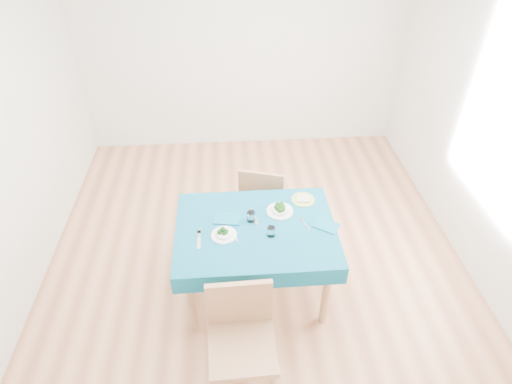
{
  "coord_description": "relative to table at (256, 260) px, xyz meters",
  "views": [
    {
      "loc": [
        -0.21,
        -2.87,
        3.09
      ],
      "look_at": [
        0.0,
        0.0,
        0.85
      ],
      "focal_mm": 30.0,
      "sensor_mm": 36.0,
      "label": 1
    }
  ],
  "objects": [
    {
      "name": "room_shell",
      "position": [
        0.03,
        0.35,
        0.97
      ],
      "size": [
        4.02,
        4.52,
        2.73
      ],
      "color": "#A56744",
      "rests_on": "ground"
    },
    {
      "name": "chair_far",
      "position": [
        0.15,
        0.81,
        0.15
      ],
      "size": [
        0.54,
        0.56,
        1.06
      ],
      "primitive_type": "cube",
      "rotation": [
        0.0,
        0.0,
        2.86
      ],
      "color": "#946945",
      "rests_on": "ground"
    },
    {
      "name": "knife_far",
      "position": [
        0.4,
        0.02,
        0.38
      ],
      "size": [
        0.07,
        0.18,
        0.0
      ],
      "primitive_type": "cube",
      "rotation": [
        0.0,
        0.0,
        0.32
      ],
      "color": "silver",
      "rests_on": "table"
    },
    {
      "name": "fork_far",
      "position": [
        0.0,
        0.13,
        0.38
      ],
      "size": [
        0.06,
        0.2,
        0.0
      ],
      "primitive_type": "cube",
      "rotation": [
        0.0,
        0.0,
        0.15
      ],
      "color": "silver",
      "rests_on": "table"
    },
    {
      "name": "napkin_far",
      "position": [
        0.57,
        -0.02,
        0.38
      ],
      "size": [
        0.24,
        0.22,
        0.01
      ],
      "primitive_type": "cube",
      "rotation": [
        0.0,
        0.0,
        -0.57
      ],
      "color": "#0E5A79",
      "rests_on": "table"
    },
    {
      "name": "tumbler_side",
      "position": [
        0.11,
        -0.1,
        0.42
      ],
      "size": [
        0.06,
        0.06,
        0.08
      ],
      "primitive_type": "cylinder",
      "color": "white",
      "rests_on": "table"
    },
    {
      "name": "table",
      "position": [
        0.0,
        0.0,
        0.0
      ],
      "size": [
        1.28,
        0.97,
        0.76
      ],
      "primitive_type": "cube",
      "color": "#0A506D",
      "rests_on": "ground"
    },
    {
      "name": "side_plate",
      "position": [
        0.44,
        0.32,
        0.38
      ],
      "size": [
        0.2,
        0.2,
        0.01
      ],
      "primitive_type": "cylinder",
      "color": "#A8C15E",
      "rests_on": "table"
    },
    {
      "name": "bowl_far",
      "position": [
        0.22,
        0.18,
        0.41
      ],
      "size": [
        0.22,
        0.22,
        0.07
      ],
      "primitive_type": null,
      "color": "white",
      "rests_on": "table"
    },
    {
      "name": "bread_slice",
      "position": [
        0.44,
        0.32,
        0.4
      ],
      "size": [
        0.12,
        0.12,
        0.02
      ],
      "primitive_type": "cube",
      "rotation": [
        0.0,
        0.0,
        -0.11
      ],
      "color": "beige",
      "rests_on": "side_plate"
    },
    {
      "name": "bowl_near",
      "position": [
        -0.25,
        -0.07,
        0.41
      ],
      "size": [
        0.2,
        0.2,
        0.06
      ],
      "primitive_type": null,
      "color": "white",
      "rests_on": "table"
    },
    {
      "name": "chair_near",
      "position": [
        -0.16,
        -0.85,
        0.2
      ],
      "size": [
        0.48,
        0.52,
        1.16
      ],
      "primitive_type": "cube",
      "rotation": [
        0.0,
        0.0,
        0.03
      ],
      "color": "#946945",
      "rests_on": "ground"
    },
    {
      "name": "knife_near",
      "position": [
        -0.17,
        -0.06,
        0.38
      ],
      "size": [
        0.07,
        0.18,
        0.0
      ],
      "primitive_type": "cube",
      "rotation": [
        0.0,
        0.0,
        0.29
      ],
      "color": "silver",
      "rests_on": "table"
    },
    {
      "name": "tumbler_center",
      "position": [
        -0.03,
        0.09,
        0.42
      ],
      "size": [
        0.07,
        0.07,
        0.09
      ],
      "primitive_type": "cylinder",
      "color": "white",
      "rests_on": "table"
    },
    {
      "name": "fork_near",
      "position": [
        -0.45,
        -0.1,
        0.38
      ],
      "size": [
        0.03,
        0.2,
        0.0
      ],
      "primitive_type": "cube",
      "rotation": [
        0.0,
        0.0,
        0.01
      ],
      "color": "silver",
      "rests_on": "table"
    },
    {
      "name": "napkin_near",
      "position": [
        -0.22,
        0.12,
        0.39
      ],
      "size": [
        0.24,
        0.18,
        0.01
      ],
      "primitive_type": "cube",
      "rotation": [
        0.0,
        0.0,
        -0.16
      ],
      "color": "#0E5A79",
      "rests_on": "table"
    }
  ]
}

